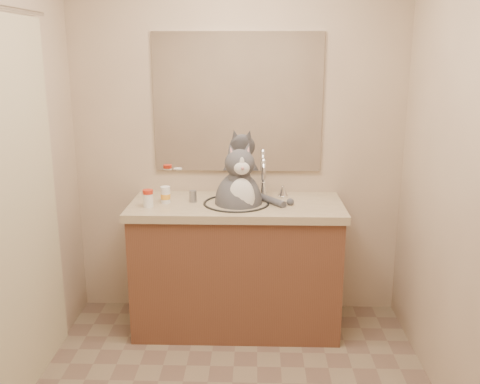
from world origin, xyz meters
name	(u,v)px	position (x,y,z in m)	size (l,w,h in m)	color
room	(228,186)	(0.00, 0.00, 1.20)	(2.22, 2.52, 2.42)	#7F6F58
vanity	(237,263)	(0.00, 0.96, 0.44)	(1.34, 0.59, 1.12)	brown
mirror	(238,103)	(0.00, 1.24, 1.45)	(1.10, 0.02, 0.90)	white
shower_curtain	(8,214)	(-1.05, 0.10, 1.03)	(0.02, 1.30, 1.93)	beige
cat	(239,198)	(0.02, 0.95, 0.88)	(0.48, 0.38, 0.60)	#4D4D52
pill_bottle_redcap	(148,198)	(-0.54, 0.85, 0.91)	(0.08, 0.08, 0.11)	white
pill_bottle_orange	(165,195)	(-0.45, 0.95, 0.90)	(0.07, 0.07, 0.11)	white
grey_canister	(193,196)	(-0.28, 0.98, 0.89)	(0.06, 0.06, 0.07)	gray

